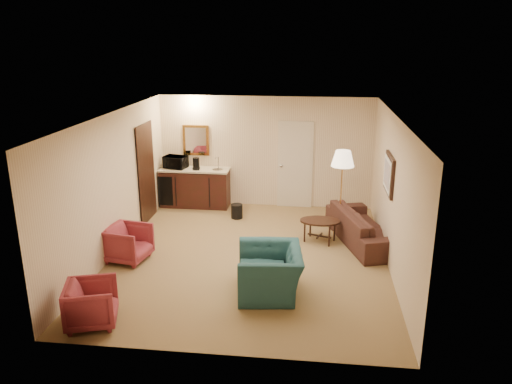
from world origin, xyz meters
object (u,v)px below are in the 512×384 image
rose_chair_far (91,302)px  coffee_maker (196,164)px  rose_chair_near (128,242)px  floor_lamp (341,192)px  sofa (364,222)px  wetbar_cabinet (195,187)px  teal_armchair (270,264)px  microwave (175,161)px  coffee_table (320,231)px  waste_bin (237,211)px

rose_chair_far → coffee_maker: (0.31, 5.14, 0.72)m
rose_chair_near → rose_chair_far: bearing=-162.8°
coffee_maker → floor_lamp: bearing=-25.0°
rose_chair_far → floor_lamp: (3.60, 3.90, 0.53)m
sofa → floor_lamp: bearing=28.1°
wetbar_cabinet → teal_armchair: (2.15, -4.03, 0.03)m
floor_lamp → microwave: (-3.81, 1.34, 0.22)m
floor_lamp → microwave: floor_lamp is taller
teal_armchair → rose_chair_far: teal_armchair is taller
teal_armchair → microwave: size_ratio=2.16×
wetbar_cabinet → rose_chair_far: wetbar_cabinet is taller
wetbar_cabinet → microwave: microwave is taller
rose_chair_near → coffee_maker: coffee_maker is taller
rose_chair_near → coffee_maker: 3.18m
microwave → coffee_table: bearing=-15.2°
floor_lamp → microwave: bearing=160.7°
teal_armchair → microwave: 4.85m
floor_lamp → rose_chair_near: bearing=-154.9°
sofa → microwave: microwave is taller
rose_chair_near → coffee_maker: (0.56, 3.05, 0.70)m
floor_lamp → teal_armchair: bearing=-113.9°
microwave → coffee_maker: microwave is taller
sofa → waste_bin: (-2.69, 1.04, -0.27)m
wetbar_cabinet → coffee_table: 3.48m
wetbar_cabinet → rose_chair_far: bearing=-92.7°
rose_chair_near → coffee_maker: size_ratio=2.54×
sofa → teal_armchair: 2.80m
wetbar_cabinet → sofa: (3.80, -1.76, -0.03)m
sofa → rose_chair_near: (-4.30, -1.36, -0.06)m
rose_chair_near → teal_armchair: bearing=-98.4°
teal_armchair → rose_chair_far: bearing=-70.7°
rose_chair_near → coffee_table: bearing=-59.2°
floor_lamp → coffee_maker: (-3.29, 1.24, 0.19)m
sofa → rose_chair_near: sofa is taller
microwave → coffee_maker: 0.53m
waste_bin → coffee_maker: (-1.05, 0.64, 0.90)m
coffee_table → floor_lamp: size_ratio=0.45×
microwave → waste_bin: bearing=-11.7°
teal_armchair → floor_lamp: 2.99m
wetbar_cabinet → waste_bin: bearing=-33.0°
coffee_maker → waste_bin: bearing=-35.8°
rose_chair_far → microwave: size_ratio=1.33×
coffee_table → microwave: (-3.40, 1.86, 0.87)m
wetbar_cabinet → rose_chair_near: (-0.50, -3.13, -0.10)m
floor_lamp → sofa: bearing=-44.6°
sofa → teal_armchair: bearing=126.6°
microwave → rose_chair_far: bearing=-74.3°
sofa → coffee_table: (-0.86, -0.08, -0.20)m
wetbar_cabinet → floor_lamp: (3.35, -1.32, 0.41)m
floor_lamp → waste_bin: floor_lamp is taller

